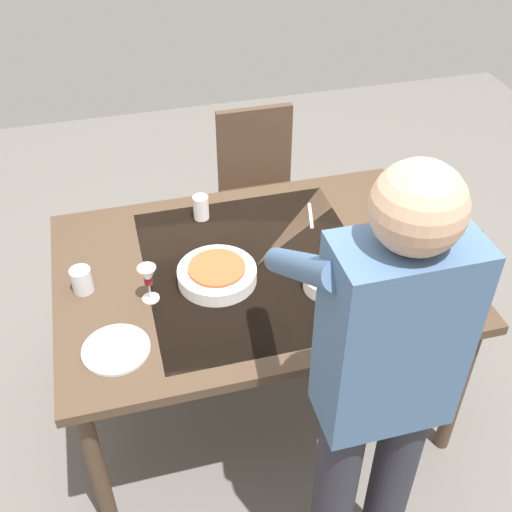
% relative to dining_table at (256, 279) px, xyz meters
% --- Properties ---
extents(ground_plane, '(6.00, 6.00, 0.00)m').
position_rel_dining_table_xyz_m(ground_plane, '(0.00, 0.00, -0.70)').
color(ground_plane, '#66605B').
extents(dining_table, '(1.55, 1.09, 0.77)m').
position_rel_dining_table_xyz_m(dining_table, '(0.00, 0.00, 0.00)').
color(dining_table, '#4C3828').
rests_on(dining_table, ground_plane).
extents(chair_near, '(0.40, 0.40, 0.91)m').
position_rel_dining_table_xyz_m(chair_near, '(-0.26, -0.93, -0.17)').
color(chair_near, '#352114').
rests_on(chair_near, ground_plane).
extents(person_server, '(0.42, 0.61, 1.69)m').
position_rel_dining_table_xyz_m(person_server, '(-0.15, 0.81, 0.26)').
color(person_server, '#2D2D38').
rests_on(person_server, ground_plane).
extents(wine_bottle, '(0.07, 0.07, 0.30)m').
position_rel_dining_table_xyz_m(wine_bottle, '(-0.69, 0.36, 0.18)').
color(wine_bottle, black).
rests_on(wine_bottle, dining_table).
extents(wine_glass_left, '(0.07, 0.07, 0.15)m').
position_rel_dining_table_xyz_m(wine_glass_left, '(0.42, 0.08, 0.17)').
color(wine_glass_left, white).
rests_on(wine_glass_left, dining_table).
extents(water_cup_near_left, '(0.08, 0.08, 0.10)m').
position_rel_dining_table_xyz_m(water_cup_near_left, '(-0.35, 0.39, 0.12)').
color(water_cup_near_left, silver).
rests_on(water_cup_near_left, dining_table).
extents(water_cup_near_right, '(0.07, 0.07, 0.11)m').
position_rel_dining_table_xyz_m(water_cup_near_right, '(0.14, -0.37, 0.12)').
color(water_cup_near_right, silver).
rests_on(water_cup_near_right, dining_table).
extents(water_cup_far_left, '(0.08, 0.08, 0.10)m').
position_rel_dining_table_xyz_m(water_cup_far_left, '(0.66, -0.03, 0.12)').
color(water_cup_far_left, silver).
rests_on(water_cup_far_left, dining_table).
extents(serving_bowl_pasta, '(0.30, 0.30, 0.07)m').
position_rel_dining_table_xyz_m(serving_bowl_pasta, '(0.16, 0.04, 0.10)').
color(serving_bowl_pasta, silver).
rests_on(serving_bowl_pasta, dining_table).
extents(side_bowl_salad, '(0.18, 0.18, 0.07)m').
position_rel_dining_table_xyz_m(side_bowl_salad, '(-0.23, 0.19, 0.10)').
color(side_bowl_salad, silver).
rests_on(side_bowl_salad, dining_table).
extents(dinner_plate_near, '(0.23, 0.23, 0.01)m').
position_rel_dining_table_xyz_m(dinner_plate_near, '(0.57, 0.31, 0.08)').
color(dinner_plate_near, silver).
rests_on(dinner_plate_near, dining_table).
extents(table_fork, '(0.06, 0.18, 0.00)m').
position_rel_dining_table_xyz_m(table_fork, '(-0.31, -0.26, 0.07)').
color(table_fork, silver).
rests_on(table_fork, dining_table).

